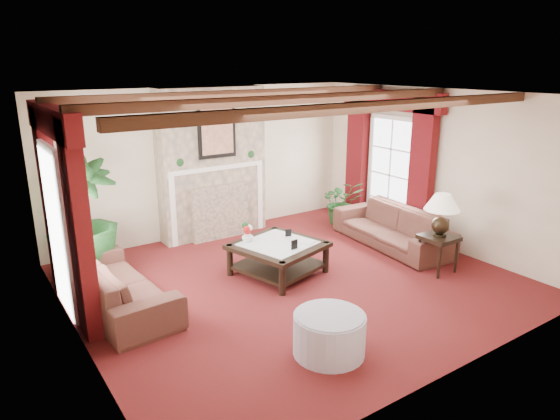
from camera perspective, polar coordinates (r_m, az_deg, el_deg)
floor at (r=7.45m, az=1.62°, el=-8.15°), size 6.00×6.00×0.00m
ceiling at (r=6.78m, az=1.81°, el=13.05°), size 6.00×6.00×0.00m
back_wall at (r=9.31m, az=-8.30°, el=5.48°), size 6.00×0.02×2.70m
left_wall at (r=5.84m, az=-22.92°, el=-2.41°), size 0.02×5.50×2.70m
right_wall at (r=9.04m, az=17.36°, el=4.57°), size 0.02×5.50×2.70m
ceiling_beams at (r=6.78m, az=1.81°, el=12.54°), size 6.00×3.00×0.12m
fireplace at (r=8.97m, az=-8.08°, el=13.77°), size 2.00×0.52×2.70m
french_door_left at (r=6.63m, az=-25.24°, el=6.44°), size 0.10×1.10×2.16m
french_door_right at (r=9.55m, az=12.94°, el=10.25°), size 0.10×1.10×2.16m
curtains_left at (r=6.60m, az=-24.75°, el=10.16°), size 0.20×2.40×2.55m
curtains_right at (r=9.43m, az=12.63°, el=12.77°), size 0.20×2.40×2.55m
sofa_left at (r=6.90m, az=-18.20°, el=-7.15°), size 2.34×0.95×0.88m
sofa_right at (r=8.93m, az=12.68°, el=-1.22°), size 2.40×1.06×0.89m
potted_palm at (r=8.01m, az=-21.40°, el=-3.55°), size 1.61×2.16×1.03m
small_plant at (r=9.98m, az=7.08°, el=0.37°), size 1.50×1.52×0.70m
coffee_table at (r=7.62m, az=-0.21°, el=-5.58°), size 1.46×1.46×0.49m
side_table at (r=8.06m, az=17.55°, el=-4.75°), size 0.51×0.51×0.58m
ottoman at (r=5.69m, az=5.64°, el=-13.97°), size 0.80×0.80×0.47m
table_lamp at (r=7.86m, az=17.95°, el=-0.49°), size 0.53×0.53×0.68m
flower_vase at (r=7.59m, az=-3.73°, el=-3.04°), size 0.29×0.29×0.17m
book at (r=7.46m, az=2.43°, el=-2.91°), size 0.23×0.17×0.29m
photo_frame_a at (r=7.27m, az=1.65°, el=-4.01°), size 0.12×0.03×0.15m
photo_frame_b at (r=7.79m, az=0.95°, el=-2.66°), size 0.10×0.04×0.13m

